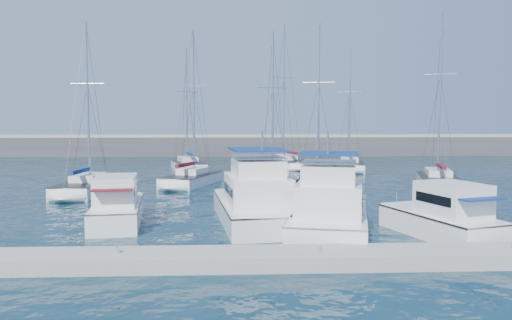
{
  "coord_description": "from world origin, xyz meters",
  "views": [
    {
      "loc": [
        -3.4,
        -30.54,
        5.83
      ],
      "look_at": [
        -1.83,
        4.73,
        3.0
      ],
      "focal_mm": 35.0,
      "sensor_mm": 36.0,
      "label": 1
    }
  ],
  "objects_px": {
    "sailboat_mid_a": "(87,187)",
    "sailboat_mid_e": "(439,181)",
    "motor_yacht_port_inner": "(255,203)",
    "sailboat_mid_b": "(191,179)",
    "sailboat_mid_d": "(317,184)",
    "motor_yacht_stbd_inner": "(329,215)",
    "motor_yacht_stbd_outer": "(444,219)",
    "sailboat_back_a": "(188,165)",
    "motor_yacht_port_outer": "(117,208)",
    "sailboat_back_b": "(286,163)",
    "sailboat_back_c": "(349,166)",
    "sailboat_mid_c": "(274,183)"
  },
  "relations": [
    {
      "from": "motor_yacht_stbd_inner",
      "to": "sailboat_mid_b",
      "type": "xyz_separation_m",
      "value": [
        -8.57,
        20.44,
        -0.61
      ]
    },
    {
      "from": "motor_yacht_port_outer",
      "to": "sailboat_mid_d",
      "type": "distance_m",
      "value": 18.67
    },
    {
      "from": "motor_yacht_port_outer",
      "to": "sailboat_mid_b",
      "type": "bearing_deg",
      "value": 73.22
    },
    {
      "from": "sailboat_mid_b",
      "to": "sailboat_mid_d",
      "type": "distance_m",
      "value": 11.44
    },
    {
      "from": "sailboat_mid_b",
      "to": "sailboat_back_a",
      "type": "bearing_deg",
      "value": 115.74
    },
    {
      "from": "motor_yacht_stbd_outer",
      "to": "sailboat_mid_d",
      "type": "relative_size",
      "value": 0.51
    },
    {
      "from": "motor_yacht_port_inner",
      "to": "sailboat_mid_d",
      "type": "distance_m",
      "value": 14.17
    },
    {
      "from": "motor_yacht_stbd_outer",
      "to": "motor_yacht_stbd_inner",
      "type": "bearing_deg",
      "value": 160.39
    },
    {
      "from": "sailboat_mid_a",
      "to": "sailboat_back_c",
      "type": "distance_m",
      "value": 30.66
    },
    {
      "from": "sailboat_mid_d",
      "to": "sailboat_back_c",
      "type": "xyz_separation_m",
      "value": [
        6.54,
        16.57,
        0.01
      ]
    },
    {
      "from": "motor_yacht_stbd_outer",
      "to": "sailboat_mid_e",
      "type": "distance_m",
      "value": 19.93
    },
    {
      "from": "sailboat_mid_d",
      "to": "sailboat_back_b",
      "type": "relative_size",
      "value": 0.8
    },
    {
      "from": "motor_yacht_stbd_inner",
      "to": "sailboat_mid_b",
      "type": "bearing_deg",
      "value": 126.92
    },
    {
      "from": "sailboat_mid_e",
      "to": "sailboat_back_a",
      "type": "xyz_separation_m",
      "value": [
        -23.21,
        16.03,
        -0.01
      ]
    },
    {
      "from": "motor_yacht_port_outer",
      "to": "sailboat_mid_c",
      "type": "bearing_deg",
      "value": 47.11
    },
    {
      "from": "sailboat_mid_e",
      "to": "sailboat_back_a",
      "type": "distance_m",
      "value": 28.2
    },
    {
      "from": "sailboat_mid_d",
      "to": "sailboat_back_b",
      "type": "xyz_separation_m",
      "value": [
        -0.51,
        20.14,
        0.04
      ]
    },
    {
      "from": "sailboat_mid_b",
      "to": "sailboat_back_a",
      "type": "distance_m",
      "value": 13.87
    },
    {
      "from": "sailboat_back_a",
      "to": "sailboat_back_c",
      "type": "relative_size",
      "value": 1.01
    },
    {
      "from": "motor_yacht_stbd_inner",
      "to": "sailboat_mid_a",
      "type": "distance_m",
      "value": 22.62
    },
    {
      "from": "motor_yacht_port_inner",
      "to": "sailboat_mid_c",
      "type": "bearing_deg",
      "value": 74.03
    },
    {
      "from": "sailboat_mid_e",
      "to": "sailboat_mid_c",
      "type": "bearing_deg",
      "value": -162.17
    },
    {
      "from": "motor_yacht_port_outer",
      "to": "sailboat_back_a",
      "type": "relative_size",
      "value": 0.5
    },
    {
      "from": "motor_yacht_stbd_outer",
      "to": "sailboat_back_a",
      "type": "distance_m",
      "value": 37.95
    },
    {
      "from": "motor_yacht_stbd_inner",
      "to": "sailboat_mid_d",
      "type": "relative_size",
      "value": 0.59
    },
    {
      "from": "sailboat_mid_b",
      "to": "motor_yacht_port_outer",
      "type": "bearing_deg",
      "value": -79.55
    },
    {
      "from": "motor_yacht_stbd_outer",
      "to": "sailboat_mid_a",
      "type": "height_order",
      "value": "sailboat_mid_a"
    },
    {
      "from": "sailboat_mid_a",
      "to": "sailboat_mid_d",
      "type": "height_order",
      "value": "sailboat_mid_d"
    },
    {
      "from": "sailboat_mid_b",
      "to": "sailboat_mid_a",
      "type": "bearing_deg",
      "value": -128.48
    },
    {
      "from": "motor_yacht_stbd_inner",
      "to": "sailboat_mid_e",
      "type": "height_order",
      "value": "sailboat_mid_e"
    },
    {
      "from": "motor_yacht_stbd_outer",
      "to": "sailboat_mid_c",
      "type": "relative_size",
      "value": 0.53
    },
    {
      "from": "motor_yacht_stbd_outer",
      "to": "sailboat_mid_b",
      "type": "bearing_deg",
      "value": 107.75
    },
    {
      "from": "sailboat_back_b",
      "to": "sailboat_back_c",
      "type": "relative_size",
      "value": 1.23
    },
    {
      "from": "sailboat_back_c",
      "to": "sailboat_mid_d",
      "type": "bearing_deg",
      "value": -101.59
    },
    {
      "from": "sailboat_mid_a",
      "to": "sailboat_mid_c",
      "type": "relative_size",
      "value": 1.02
    },
    {
      "from": "motor_yacht_port_outer",
      "to": "motor_yacht_stbd_outer",
      "type": "xyz_separation_m",
      "value": [
        16.95,
        -3.84,
        0.0
      ]
    },
    {
      "from": "sailboat_back_b",
      "to": "motor_yacht_port_outer",
      "type": "bearing_deg",
      "value": -127.76
    },
    {
      "from": "motor_yacht_stbd_inner",
      "to": "motor_yacht_port_inner",
      "type": "bearing_deg",
      "value": 149.02
    },
    {
      "from": "motor_yacht_stbd_inner",
      "to": "sailboat_back_b",
      "type": "bearing_deg",
      "value": 101.57
    },
    {
      "from": "sailboat_mid_a",
      "to": "sailboat_mid_e",
      "type": "bearing_deg",
      "value": 10.03
    },
    {
      "from": "sailboat_back_b",
      "to": "sailboat_back_c",
      "type": "bearing_deg",
      "value": -43.35
    },
    {
      "from": "motor_yacht_stbd_inner",
      "to": "sailboat_back_b",
      "type": "height_order",
      "value": "sailboat_back_b"
    },
    {
      "from": "motor_yacht_port_inner",
      "to": "sailboat_back_b",
      "type": "relative_size",
      "value": 0.59
    },
    {
      "from": "motor_yacht_port_inner",
      "to": "sailboat_mid_e",
      "type": "xyz_separation_m",
      "value": [
        16.69,
        14.62,
        -0.6
      ]
    },
    {
      "from": "sailboat_mid_b",
      "to": "sailboat_back_c",
      "type": "height_order",
      "value": "sailboat_back_c"
    },
    {
      "from": "motor_yacht_port_inner",
      "to": "sailboat_mid_b",
      "type": "height_order",
      "value": "sailboat_mid_b"
    },
    {
      "from": "motor_yacht_port_inner",
      "to": "motor_yacht_stbd_outer",
      "type": "distance_m",
      "value": 10.03
    },
    {
      "from": "motor_yacht_port_inner",
      "to": "sailboat_mid_a",
      "type": "bearing_deg",
      "value": 130.19
    },
    {
      "from": "motor_yacht_port_outer",
      "to": "motor_yacht_stbd_inner",
      "type": "height_order",
      "value": "motor_yacht_stbd_inner"
    },
    {
      "from": "motor_yacht_port_outer",
      "to": "sailboat_back_a",
      "type": "height_order",
      "value": "sailboat_back_a"
    }
  ]
}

